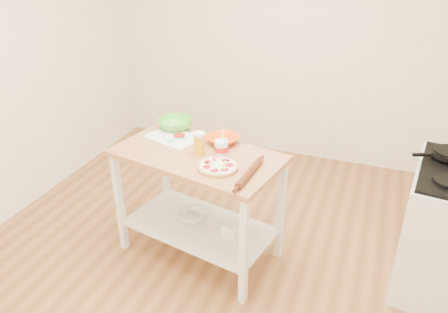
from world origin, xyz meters
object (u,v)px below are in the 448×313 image
beer_pint (199,143)px  knife (172,129)px  yogurt_tub (221,148)px  shelf_glass_bowl (193,216)px  pizza (218,166)px  orange_bowl (223,140)px  green_bowl (176,124)px  spatula (176,140)px  prep_island (198,183)px  shelf_bin (230,229)px  cutting_board (174,136)px  rolling_pin (249,173)px

beer_pint → knife: bearing=141.4°
yogurt_tub → shelf_glass_bowl: yogurt_tub is taller
pizza → orange_bowl: size_ratio=1.17×
green_bowl → yogurt_tub: size_ratio=1.33×
green_bowl → beer_pint: size_ratio=1.64×
spatula → green_bowl: (-0.11, 0.22, 0.03)m
spatula → beer_pint: beer_pint is taller
prep_island → green_bowl: (-0.34, 0.34, 0.29)m
spatula → orange_bowl: orange_bowl is taller
green_bowl → spatula: bearing=-63.6°
pizza → prep_island: bearing=144.8°
green_bowl → yogurt_tub: (0.52, -0.31, 0.02)m
prep_island → beer_pint: (0.02, -0.01, 0.33)m
spatula → shelf_bin: bearing=-46.7°
orange_bowl → green_bowl: 0.47m
knife → green_bowl: 0.05m
cutting_board → shelf_bin: bearing=-5.0°
prep_island → rolling_pin: size_ratio=3.39×
cutting_board → spatula: bearing=-39.3°
beer_pint → pizza: bearing=-36.5°
knife → beer_pint: beer_pint is taller
rolling_pin → yogurt_tub: bearing=143.4°
cutting_board → shelf_bin: cutting_board is taller
pizza → spatula: bearing=148.6°
cutting_board → yogurt_tub: yogurt_tub is taller
cutting_board → rolling_pin: rolling_pin is taller
knife → prep_island: bearing=-37.2°
prep_island → shelf_glass_bowl: prep_island is taller
orange_bowl → shelf_glass_bowl: orange_bowl is taller
cutting_board → rolling_pin: (0.73, -0.37, 0.01)m
prep_island → yogurt_tub: size_ratio=6.32×
cutting_board → shelf_bin: size_ratio=4.41×
rolling_pin → shelf_bin: 0.65m
orange_bowl → beer_pint: bearing=-112.1°
orange_bowl → beer_pint: (-0.09, -0.23, 0.06)m
green_bowl → rolling_pin: bearing=-33.2°
spatula → orange_bowl: bearing=-13.7°
cutting_board → orange_bowl: bearing=21.6°
rolling_pin → beer_pint: bearing=158.2°
knife → orange_bowl: 0.47m
prep_island → cutting_board: cutting_board is taller
pizza → rolling_pin: 0.23m
cutting_board → orange_bowl: (0.39, 0.03, 0.02)m
cutting_board → shelf_bin: (0.55, -0.22, -0.59)m
orange_bowl → yogurt_tub: (0.06, -0.20, 0.03)m
cutting_board → yogurt_tub: size_ratio=2.25×
knife → shelf_glass_bowl: 0.72m
orange_bowl → shelf_bin: (0.16, -0.25, -0.62)m
spatula → orange_bowl: (0.35, 0.10, 0.01)m
cutting_board → orange_bowl: orange_bowl is taller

